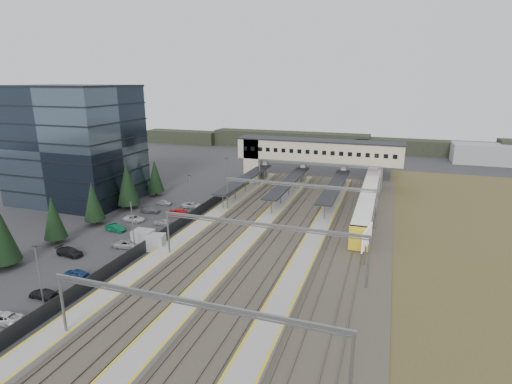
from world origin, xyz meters
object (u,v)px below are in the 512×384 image
(office_building, at_px, (74,144))
(relay_cabin_far, at_px, (156,242))
(billboard, at_px, (367,238))
(relay_cabin_near, at_px, (144,238))
(footbridge, at_px, (307,152))
(train, at_px, (371,188))

(office_building, xyz_separation_m, relay_cabin_far, (30.44, -17.97, -10.98))
(office_building, bearing_deg, billboard, -10.22)
(relay_cabin_near, distance_m, relay_cabin_far, 2.70)
(office_building, distance_m, relay_cabin_near, 34.55)
(billboard, bearing_deg, footbridge, 113.16)
(train, distance_m, billboard, 33.07)
(relay_cabin_near, relative_size, relay_cabin_far, 1.05)
(office_building, height_order, train, office_building)
(footbridge, distance_m, train, 19.06)
(office_building, bearing_deg, train, 20.12)
(office_building, xyz_separation_m, footbridge, (43.70, 30.00, -4.26))
(billboard, bearing_deg, relay_cabin_far, -167.33)
(relay_cabin_near, xyz_separation_m, billboard, (33.44, 6.32, 1.92))
(office_building, bearing_deg, relay_cabin_near, -31.97)
(relay_cabin_far, bearing_deg, office_building, 149.44)
(billboard, bearing_deg, office_building, 169.78)
(office_building, distance_m, billboard, 62.89)
(footbridge, xyz_separation_m, train, (16.30, -8.01, -5.78))
(relay_cabin_near, bearing_deg, train, 50.72)
(relay_cabin_far, xyz_separation_m, footbridge, (13.26, 47.97, 6.72))
(office_building, bearing_deg, relay_cabin_far, -30.56)
(relay_cabin_near, bearing_deg, relay_cabin_far, -13.06)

